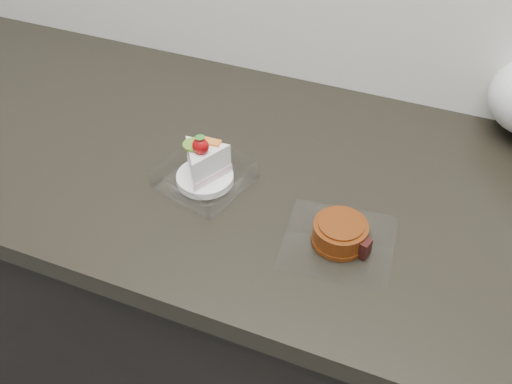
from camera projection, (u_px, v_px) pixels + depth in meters
name	position (u px, v px, depth m)	size (l,w,h in m)	color
counter	(307.00, 333.00, 1.28)	(2.04, 0.64, 0.90)	black
cake_tray	(204.00, 170.00, 0.96)	(0.16, 0.16, 0.10)	white
mooncake_wrap	(341.00, 235.00, 0.87)	(0.18, 0.17, 0.04)	white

